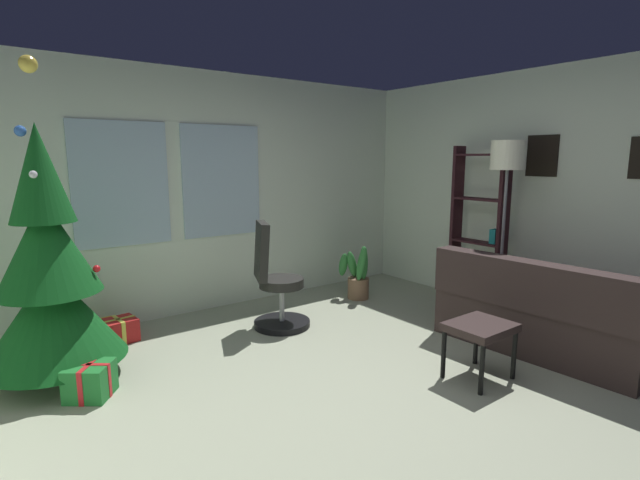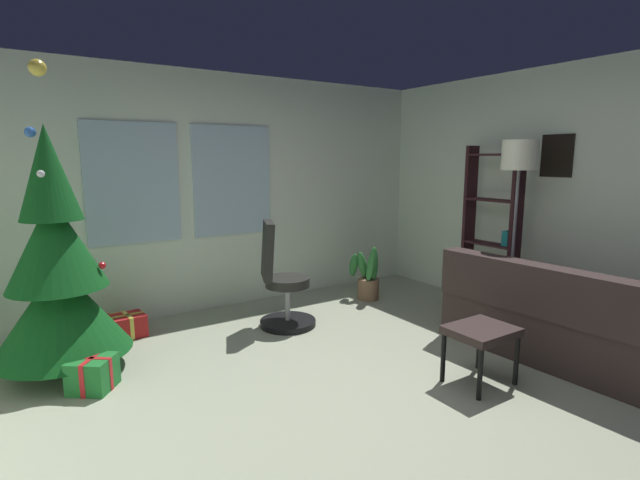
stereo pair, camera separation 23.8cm
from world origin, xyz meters
name	(u,v)px [view 2 (the right image)]	position (x,y,z in m)	size (l,w,h in m)	color
ground_plane	(365,406)	(0.00, 0.00, -0.05)	(5.26, 5.13, 0.10)	#9EA58B
wall_back_with_windows	(218,192)	(-0.02, 2.61, 1.29)	(5.26, 0.12, 2.57)	silver
wall_right_with_frames	(586,198)	(2.68, 0.00, 1.29)	(0.12, 5.13, 2.57)	silver
couch	(574,321)	(1.98, -0.36, 0.29)	(1.65, 1.76, 0.83)	#332624
footstool	(481,335)	(0.87, -0.27, 0.38)	(0.47, 0.39, 0.44)	#332624
holiday_tree	(58,274)	(-1.70, 1.65, 0.79)	(1.00, 1.00, 2.36)	#4C331E
gift_box_red	(128,326)	(-1.13, 2.16, 0.10)	(0.32, 0.28, 0.22)	red
gift_box_green	(93,374)	(-1.57, 1.21, 0.12)	(0.39, 0.39, 0.25)	#1E722D
gift_box_gold	(112,326)	(-1.25, 2.31, 0.08)	(0.30, 0.30, 0.17)	gold
gift_box_blue	(113,332)	(-1.27, 2.15, 0.08)	(0.32, 0.32, 0.17)	#2D4C99
office_chair	(281,286)	(0.22, 1.61, 0.41)	(0.58, 0.56, 1.06)	black
bookshelf	(490,240)	(2.41, 0.85, 0.78)	(0.18, 0.64, 1.80)	black
floor_lamp	(519,171)	(2.11, 0.36, 1.54)	(0.33, 0.33, 1.83)	slate
potted_plant	(368,277)	(1.52, 1.85, 0.28)	(0.33, 0.46, 0.66)	brown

